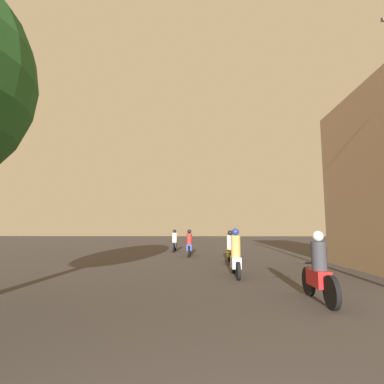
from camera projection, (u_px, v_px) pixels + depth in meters
name	position (u px, v px, depth m)	size (l,w,h in m)	color
motorcycle_red	(319.00, 273.00, 6.60)	(0.60, 1.97, 1.55)	black
motorcycle_silver	(236.00, 257.00, 10.07)	(0.60, 1.97, 1.61)	black
motorcycle_yellow	(230.00, 250.00, 13.98)	(0.60, 1.92, 1.51)	black
motorcycle_blue	(189.00, 245.00, 17.37)	(0.60, 2.04, 1.54)	black
motorcycle_black	(175.00, 243.00, 20.79)	(0.60, 2.08, 1.52)	black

